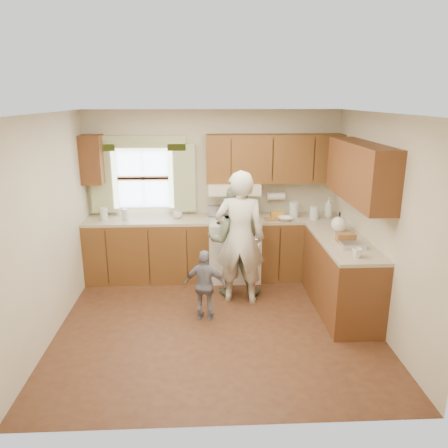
{
  "coord_description": "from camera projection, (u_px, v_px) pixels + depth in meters",
  "views": [
    {
      "loc": [
        -0.15,
        -4.8,
        2.66
      ],
      "look_at": [
        0.1,
        0.4,
        1.15
      ],
      "focal_mm": 35.0,
      "sensor_mm": 36.0,
      "label": 1
    }
  ],
  "objects": [
    {
      "name": "room",
      "position": [
        217.0,
        225.0,
        5.0
      ],
      "size": [
        3.8,
        3.8,
        3.8
      ],
      "color": "#452215",
      "rests_on": "ground"
    },
    {
      "name": "child",
      "position": [
        205.0,
        285.0,
        5.34
      ],
      "size": [
        0.56,
        0.33,
        0.9
      ],
      "primitive_type": "imported",
      "rotation": [
        0.0,
        0.0,
        2.93
      ],
      "color": "gray",
      "rests_on": "ground"
    },
    {
      "name": "woman_left",
      "position": [
        240.0,
        238.0,
        5.7
      ],
      "size": [
        0.71,
        0.53,
        1.79
      ],
      "primitive_type": "imported",
      "rotation": [
        0.0,
        0.0,
        2.98
      ],
      "color": "beige",
      "rests_on": "ground"
    },
    {
      "name": "woman_right",
      "position": [
        234.0,
        241.0,
        5.96
      ],
      "size": [
        0.84,
        0.71,
        1.54
      ],
      "primitive_type": "imported",
      "rotation": [
        0.0,
        0.0,
        2.96
      ],
      "color": "#234029",
      "rests_on": "ground"
    },
    {
      "name": "stove",
      "position": [
        234.0,
        248.0,
        6.61
      ],
      "size": [
        0.76,
        0.67,
        1.07
      ],
      "color": "silver",
      "rests_on": "ground"
    },
    {
      "name": "kitchen_fixtures",
      "position": [
        258.0,
        231.0,
        6.18
      ],
      "size": [
        3.8,
        2.25,
        2.15
      ],
      "color": "#4C2C10",
      "rests_on": "ground"
    }
  ]
}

